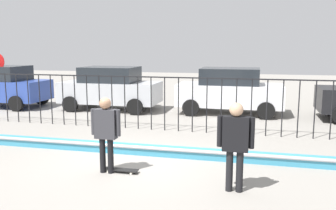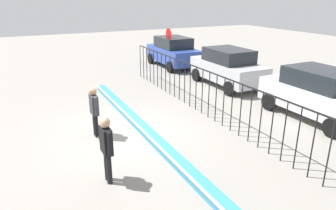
{
  "view_description": "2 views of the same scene",
  "coord_description": "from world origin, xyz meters",
  "px_view_note": "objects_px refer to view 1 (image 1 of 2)",
  "views": [
    {
      "loc": [
        2.89,
        -7.93,
        2.76
      ],
      "look_at": [
        0.69,
        1.06,
        1.26
      ],
      "focal_mm": 38.33,
      "sensor_mm": 36.0,
      "label": 1
    },
    {
      "loc": [
        9.32,
        -2.9,
        4.47
      ],
      "look_at": [
        1.09,
        1.17,
        1.2
      ],
      "focal_mm": 33.32,
      "sensor_mm": 36.0,
      "label": 2
    }
  ],
  "objects_px": {
    "skateboarder": "(106,128)",
    "parked_car_white": "(230,90)",
    "camera_operator": "(235,139)",
    "skateboard": "(121,170)",
    "parked_car_blue": "(1,86)",
    "parked_car_silver": "(110,88)"
  },
  "relations": [
    {
      "from": "skateboarder",
      "to": "parked_car_white",
      "type": "distance_m",
      "value": 8.17
    },
    {
      "from": "camera_operator",
      "to": "skateboard",
      "type": "bearing_deg",
      "value": -4.04
    },
    {
      "from": "skateboarder",
      "to": "parked_car_blue",
      "type": "height_order",
      "value": "parked_car_blue"
    },
    {
      "from": "skateboarder",
      "to": "camera_operator",
      "type": "relative_size",
      "value": 0.97
    },
    {
      "from": "skateboard",
      "to": "parked_car_blue",
      "type": "xyz_separation_m",
      "value": [
        -8.65,
        7.1,
        0.91
      ]
    },
    {
      "from": "parked_car_white",
      "to": "parked_car_blue",
      "type": "bearing_deg",
      "value": 179.58
    },
    {
      "from": "skateboard",
      "to": "parked_car_blue",
      "type": "height_order",
      "value": "parked_car_blue"
    },
    {
      "from": "skateboard",
      "to": "parked_car_blue",
      "type": "bearing_deg",
      "value": 139.76
    },
    {
      "from": "camera_operator",
      "to": "parked_car_blue",
      "type": "height_order",
      "value": "parked_car_blue"
    },
    {
      "from": "parked_car_white",
      "to": "camera_operator",
      "type": "bearing_deg",
      "value": -89.52
    },
    {
      "from": "camera_operator",
      "to": "parked_car_white",
      "type": "relative_size",
      "value": 0.4
    },
    {
      "from": "skateboarder",
      "to": "camera_operator",
      "type": "distance_m",
      "value": 2.83
    },
    {
      "from": "skateboarder",
      "to": "parked_car_blue",
      "type": "xyz_separation_m",
      "value": [
        -8.36,
        7.18,
        -0.04
      ]
    },
    {
      "from": "parked_car_blue",
      "to": "skateboarder",
      "type": "bearing_deg",
      "value": -37.78
    },
    {
      "from": "skateboarder",
      "to": "parked_car_white",
      "type": "xyz_separation_m",
      "value": [
        2.11,
        7.9,
        -0.04
      ]
    },
    {
      "from": "camera_operator",
      "to": "parked_car_blue",
      "type": "xyz_separation_m",
      "value": [
        -11.16,
        7.56,
        -0.07
      ]
    },
    {
      "from": "skateboard",
      "to": "parked_car_white",
      "type": "height_order",
      "value": "parked_car_white"
    },
    {
      "from": "parked_car_silver",
      "to": "parked_car_white",
      "type": "height_order",
      "value": "same"
    },
    {
      "from": "parked_car_silver",
      "to": "parked_car_white",
      "type": "xyz_separation_m",
      "value": [
        5.19,
        0.3,
        0.0
      ]
    },
    {
      "from": "camera_operator",
      "to": "parked_car_white",
      "type": "distance_m",
      "value": 8.31
    },
    {
      "from": "parked_car_white",
      "to": "skateboarder",
      "type": "bearing_deg",
      "value": -109.28
    },
    {
      "from": "skateboarder",
      "to": "parked_car_silver",
      "type": "bearing_deg",
      "value": 131.95
    }
  ]
}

